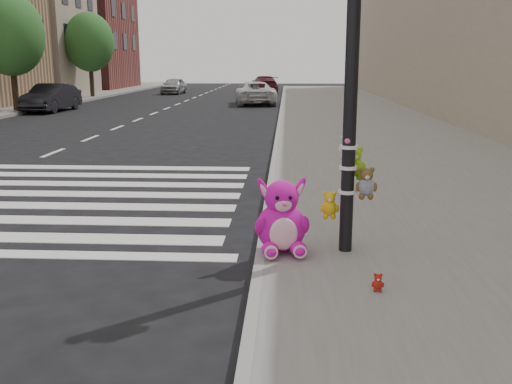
# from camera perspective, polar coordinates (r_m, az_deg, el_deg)

# --- Properties ---
(ground) EXTENTS (120.00, 120.00, 0.00)m
(ground) POSITION_cam_1_polar(r_m,az_deg,el_deg) (5.88, -15.95, -12.10)
(ground) COLOR black
(ground) RESTS_ON ground
(sidewalk_near) EXTENTS (7.00, 80.00, 0.14)m
(sidewalk_near) POSITION_cam_1_polar(r_m,az_deg,el_deg) (15.53, 14.80, 3.74)
(sidewalk_near) COLOR slate
(sidewalk_near) RESTS_ON ground
(curb_edge) EXTENTS (0.12, 80.00, 0.15)m
(curb_edge) POSITION_cam_1_polar(r_m,az_deg,el_deg) (15.21, 1.93, 3.98)
(curb_edge) COLOR gray
(curb_edge) RESTS_ON ground
(bld_far_d) EXTENTS (6.00, 8.00, 10.00)m
(bld_far_d) POSITION_cam_1_polar(r_m,az_deg,el_deg) (43.70, -21.09, 15.48)
(bld_far_d) COLOR tan
(bld_far_d) RESTS_ON ground
(bld_far_e) EXTENTS (6.00, 10.00, 9.00)m
(bld_far_e) POSITION_cam_1_polar(r_m,az_deg,el_deg) (53.93, -16.19, 14.65)
(bld_far_e) COLOR brown
(bld_far_e) RESTS_ON ground
(signal_pole) EXTENTS (0.68, 0.50, 4.00)m
(signal_pole) POSITION_cam_1_polar(r_m,az_deg,el_deg) (6.91, 9.53, 7.48)
(signal_pole) COLOR black
(signal_pole) RESTS_ON sidewalk_near
(tree_far_b) EXTENTS (3.20, 3.20, 5.44)m
(tree_far_b) POSITION_cam_1_polar(r_m,az_deg,el_deg) (30.03, -23.41, 14.23)
(tree_far_b) COLOR #382619
(tree_far_b) RESTS_ON sidewalk_far
(tree_far_c) EXTENTS (3.20, 3.20, 5.44)m
(tree_far_c) POSITION_cam_1_polar(r_m,az_deg,el_deg) (40.22, -16.33, 14.17)
(tree_far_c) COLOR #382619
(tree_far_c) RESTS_ON sidewalk_far
(pink_bunny) EXTENTS (0.68, 0.77, 0.95)m
(pink_bunny) POSITION_cam_1_polar(r_m,az_deg,el_deg) (6.98, 2.57, -2.97)
(pink_bunny) COLOR #DC12AB
(pink_bunny) RESTS_ON sidewalk_near
(red_teddy) EXTENTS (0.14, 0.09, 0.19)m
(red_teddy) POSITION_cam_1_polar(r_m,az_deg,el_deg) (6.02, 12.08, -8.83)
(red_teddy) COLOR #B01A11
(red_teddy) RESTS_ON sidewalk_near
(car_dark_far) EXTENTS (1.64, 4.21, 1.37)m
(car_dark_far) POSITION_cam_1_polar(r_m,az_deg,el_deg) (30.25, -19.79, 8.87)
(car_dark_far) COLOR black
(car_dark_far) RESTS_ON ground
(car_white_near) EXTENTS (2.69, 4.92, 1.31)m
(car_white_near) POSITION_cam_1_polar(r_m,az_deg,el_deg) (33.25, -0.08, 9.87)
(car_white_near) COLOR silver
(car_white_near) RESTS_ON ground
(car_maroon_near) EXTENTS (2.53, 4.75, 1.31)m
(car_maroon_near) POSITION_cam_1_polar(r_m,az_deg,el_deg) (46.02, 0.82, 10.73)
(car_maroon_near) COLOR #581924
(car_maroon_near) RESTS_ON ground
(car_silver_deep) EXTENTS (1.63, 3.66, 1.22)m
(car_silver_deep) POSITION_cam_1_polar(r_m,az_deg,el_deg) (44.58, -8.22, 10.48)
(car_silver_deep) COLOR #9FA0A3
(car_silver_deep) RESTS_ON ground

